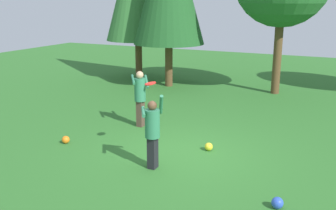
{
  "coord_description": "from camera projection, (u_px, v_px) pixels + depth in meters",
  "views": [
    {
      "loc": [
        3.72,
        -8.48,
        3.78
      ],
      "look_at": [
        -0.7,
        0.64,
        1.05
      ],
      "focal_mm": 41.99,
      "sensor_mm": 36.0,
      "label": 1
    }
  ],
  "objects": [
    {
      "name": "frisbee",
      "position": [
        150.0,
        84.0,
        9.32
      ],
      "size": [
        0.37,
        0.37,
        0.08
      ],
      "color": "red"
    },
    {
      "name": "ball_yellow",
      "position": [
        209.0,
        147.0,
        10.13
      ],
      "size": [
        0.21,
        0.21,
        0.21
      ],
      "primitive_type": "sphere",
      "color": "yellow",
      "rests_on": "ground_plane"
    },
    {
      "name": "person_thrower",
      "position": [
        152.0,
        129.0,
        8.87
      ],
      "size": [
        0.65,
        0.65,
        1.77
      ],
      "rotation": [
        0.0,
        0.0,
        2.11
      ],
      "color": "black",
      "rests_on": "ground_plane"
    },
    {
      "name": "ground_plane",
      "position": [
        182.0,
        154.0,
        9.92
      ],
      "size": [
        40.0,
        40.0,
        0.0
      ],
      "primitive_type": "plane",
      "color": "#2D6B28"
    },
    {
      "name": "ball_blue",
      "position": [
        277.0,
        203.0,
        7.32
      ],
      "size": [
        0.22,
        0.22,
        0.22
      ],
      "primitive_type": "sphere",
      "color": "blue",
      "rests_on": "ground_plane"
    },
    {
      "name": "ball_orange",
      "position": [
        66.0,
        140.0,
        10.64
      ],
      "size": [
        0.21,
        0.21,
        0.21
      ],
      "primitive_type": "sphere",
      "color": "orange",
      "rests_on": "ground_plane"
    },
    {
      "name": "person_catcher",
      "position": [
        140.0,
        94.0,
        11.85
      ],
      "size": [
        0.73,
        0.75,
        1.72
      ],
      "rotation": [
        0.0,
        0.0,
        -0.94
      ],
      "color": "#4C382D",
      "rests_on": "ground_plane"
    }
  ]
}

